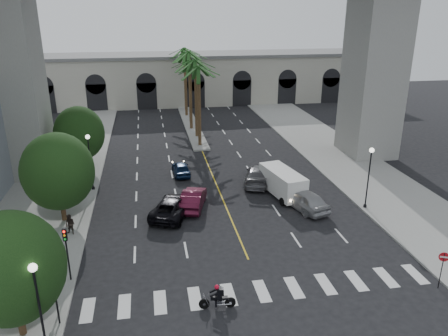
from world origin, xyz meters
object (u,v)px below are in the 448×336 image
car_d (258,175)px  cargo_van (283,182)px  traffic_signal_far (66,246)px  pedestrian_b (70,225)px  do_not_enter_sign (443,262)px  lamp_post_left_near (39,304)px  traffic_signal_near (54,285)px  car_e (181,168)px  car_b (193,199)px  lamp_post_right (369,173)px  car_c (173,207)px  motorcycle_rider (218,297)px  pedestrian_a (8,275)px  car_a (305,200)px  lamp_post_left_far (90,158)px

car_d → cargo_van: 3.62m
traffic_signal_far → pedestrian_b: bearing=98.0°
pedestrian_b → do_not_enter_sign: 24.99m
lamp_post_left_near → cargo_van: (16.78, 16.86, -1.91)m
traffic_signal_near → cargo_van: (16.68, 14.36, -1.20)m
traffic_signal_near → car_e: traffic_signal_near is taller
car_b → traffic_signal_near: bearing=72.7°
car_b → do_not_enter_sign: do_not_enter_sign is taller
lamp_post_right → car_c: (-15.91, 1.60, -2.45)m
car_c → car_e: bearing=-76.7°
motorcycle_rider → do_not_enter_sign: do_not_enter_sign is taller
car_e → traffic_signal_far: bearing=61.3°
car_b → pedestrian_a: (-11.92, -9.69, 0.34)m
car_c → car_e: size_ratio=1.40×
car_e → pedestrian_b: pedestrian_b is taller
car_a → pedestrian_b: pedestrian_b is taller
car_b → car_e: car_b is taller
traffic_signal_far → car_c: 10.72m
motorcycle_rider → car_d: size_ratio=0.36×
lamp_post_right → pedestrian_b: (-23.54, -0.51, -2.30)m
lamp_post_right → traffic_signal_near: bearing=-155.2°
lamp_post_left_far → car_b: 10.40m
lamp_post_right → pedestrian_a: size_ratio=2.72×
traffic_signal_far → car_c: (6.79, 8.10, -1.74)m
traffic_signal_far → car_a: traffic_signal_far is taller
lamp_post_left_far → pedestrian_a: 15.40m
car_c → pedestrian_b: size_ratio=3.58×
pedestrian_a → car_a: bearing=23.3°
lamp_post_left_far → pedestrian_b: lamp_post_left_far is taller
pedestrian_a → pedestrian_b: bearing=71.6°
lamp_post_left_near → pedestrian_a: (-3.26, 6.09, -2.09)m
lamp_post_right → traffic_signal_near: 25.02m
car_d → cargo_van: bearing=132.0°
traffic_signal_far → car_e: size_ratio=0.92×
traffic_signal_near → car_c: 13.99m
traffic_signal_near → car_a: traffic_signal_near is taller
cargo_van → pedestrian_a: (-20.04, -10.77, -0.17)m
car_c → traffic_signal_far: bearing=72.3°
traffic_signal_near → car_c: traffic_signal_near is taller
lamp_post_left_near → traffic_signal_near: 2.60m
lamp_post_left_far → car_e: (8.32, 2.68, -2.55)m
car_e → car_d: bearing=150.3°
car_c → pedestrian_b: 7.92m
car_c → do_not_enter_sign: size_ratio=2.27×
traffic_signal_far → pedestrian_a: traffic_signal_far is taller
lamp_post_left_near → traffic_signal_far: 6.54m
lamp_post_left_far → car_b: bearing=-31.1°
car_a → car_d: (-2.42, 6.33, -0.01)m
lamp_post_left_near → do_not_enter_sign: lamp_post_left_near is taller
lamp_post_right → do_not_enter_sign: 11.19m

